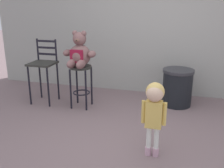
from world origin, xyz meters
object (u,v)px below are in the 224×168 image
(bar_chair_empty, at_px, (43,66))
(bar_stool_with_teddy, at_px, (81,78))
(teddy_bear, at_px, (79,54))
(child_walking, at_px, (154,104))
(trash_bin, at_px, (177,87))

(bar_chair_empty, bearing_deg, bar_stool_with_teddy, -4.61)
(teddy_bear, relative_size, child_walking, 0.65)
(child_walking, distance_m, bar_chair_empty, 2.46)
(bar_chair_empty, bearing_deg, child_walking, -30.80)
(child_walking, distance_m, trash_bin, 1.77)
(bar_stool_with_teddy, bearing_deg, teddy_bear, -90.00)
(teddy_bear, height_order, bar_chair_empty, teddy_bear)
(bar_stool_with_teddy, distance_m, bar_chair_empty, 0.75)
(teddy_bear, xyz_separation_m, child_walking, (1.38, -1.17, -0.29))
(bar_stool_with_teddy, height_order, trash_bin, bar_stool_with_teddy)
(child_walking, relative_size, bar_chair_empty, 0.80)
(bar_chair_empty, bearing_deg, trash_bin, 11.31)
(teddy_bear, distance_m, bar_chair_empty, 0.79)
(bar_stool_with_teddy, height_order, child_walking, child_walking)
(bar_stool_with_teddy, height_order, bar_chair_empty, bar_chair_empty)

